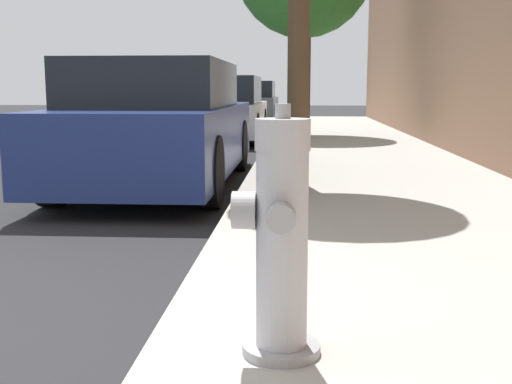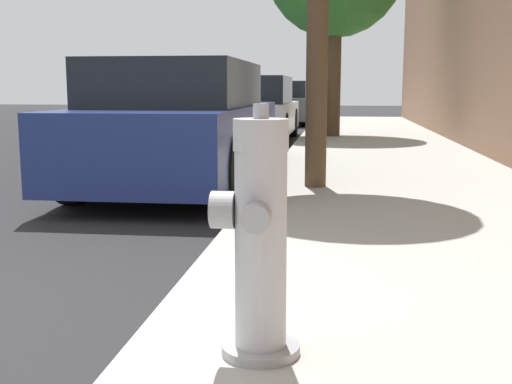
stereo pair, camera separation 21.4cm
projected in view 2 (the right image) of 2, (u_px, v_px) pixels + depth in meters
fire_hydrant at (259, 241)px, 2.28m from camera, size 0.32×0.33×0.91m
parked_car_near at (183, 126)px, 7.34m from camera, size 1.70×4.53×1.40m
parked_car_mid at (250, 110)px, 13.59m from camera, size 1.80×4.36×1.36m
parked_car_far at (282, 103)px, 20.03m from camera, size 1.74×4.06×1.33m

